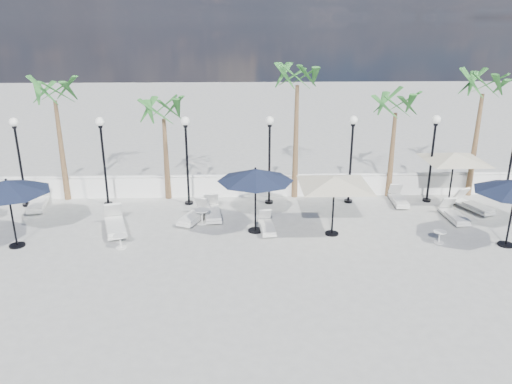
{
  "coord_description": "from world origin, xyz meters",
  "views": [
    {
      "loc": [
        -1.21,
        -13.98,
        7.69
      ],
      "look_at": [
        -0.66,
        3.7,
        1.5
      ],
      "focal_mm": 35.0,
      "sensor_mm": 36.0,
      "label": 1
    }
  ],
  "objects_px": {
    "lounger_2": "(267,226)",
    "lounger_7": "(473,205)",
    "parasol_navy_left": "(7,187)",
    "parasol_navy_mid": "(255,175)",
    "lounger_3": "(212,212)",
    "lounger_4": "(194,215)",
    "lounger_1": "(115,225)",
    "lounger_5": "(399,199)",
    "parasol_cream_sq_a": "(335,177)",
    "lounger_0": "(38,202)",
    "parasol_cream_sq_b": "(455,153)",
    "lounger_6": "(454,215)"
  },
  "relations": [
    {
      "from": "lounger_2",
      "to": "lounger_7",
      "type": "xyz_separation_m",
      "value": [
        8.81,
        1.87,
        0.03
      ]
    },
    {
      "from": "parasol_navy_left",
      "to": "parasol_navy_mid",
      "type": "height_order",
      "value": "parasol_navy_mid"
    },
    {
      "from": "lounger_3",
      "to": "lounger_4",
      "type": "bearing_deg",
      "value": -159.66
    },
    {
      "from": "lounger_3",
      "to": "parasol_navy_left",
      "type": "xyz_separation_m",
      "value": [
        -6.82,
        -2.52,
        1.99
      ]
    },
    {
      "from": "lounger_3",
      "to": "parasol_navy_mid",
      "type": "bearing_deg",
      "value": -47.38
    },
    {
      "from": "lounger_1",
      "to": "lounger_5",
      "type": "height_order",
      "value": "lounger_1"
    },
    {
      "from": "parasol_navy_mid",
      "to": "parasol_cream_sq_a",
      "type": "distance_m",
      "value": 2.88
    },
    {
      "from": "lounger_0",
      "to": "lounger_4",
      "type": "distance_m",
      "value": 7.0
    },
    {
      "from": "parasol_navy_mid",
      "to": "parasol_cream_sq_b",
      "type": "relative_size",
      "value": 0.57
    },
    {
      "from": "lounger_6",
      "to": "lounger_7",
      "type": "bearing_deg",
      "value": 37.87
    },
    {
      "from": "lounger_0",
      "to": "parasol_cream_sq_a",
      "type": "relative_size",
      "value": 0.41
    },
    {
      "from": "lounger_3",
      "to": "parasol_cream_sq_a",
      "type": "bearing_deg",
      "value": -28.67
    },
    {
      "from": "parasol_navy_left",
      "to": "lounger_4",
      "type": "bearing_deg",
      "value": 19.49
    },
    {
      "from": "lounger_3",
      "to": "parasol_navy_left",
      "type": "height_order",
      "value": "parasol_navy_left"
    },
    {
      "from": "parasol_navy_mid",
      "to": "parasol_navy_left",
      "type": "bearing_deg",
      "value": -172.94
    },
    {
      "from": "lounger_2",
      "to": "lounger_0",
      "type": "bearing_deg",
      "value": 159.47
    },
    {
      "from": "lounger_0",
      "to": "lounger_1",
      "type": "relative_size",
      "value": 0.91
    },
    {
      "from": "lounger_1",
      "to": "lounger_4",
      "type": "bearing_deg",
      "value": 0.57
    },
    {
      "from": "lounger_2",
      "to": "parasol_cream_sq_a",
      "type": "height_order",
      "value": "parasol_cream_sq_a"
    },
    {
      "from": "lounger_1",
      "to": "parasol_cream_sq_b",
      "type": "xyz_separation_m",
      "value": [
        13.87,
        2.58,
        2.02
      ]
    },
    {
      "from": "lounger_0",
      "to": "parasol_navy_left",
      "type": "height_order",
      "value": "parasol_navy_left"
    },
    {
      "from": "lounger_0",
      "to": "parasol_cream_sq_b",
      "type": "bearing_deg",
      "value": -11.36
    },
    {
      "from": "lounger_4",
      "to": "lounger_6",
      "type": "distance_m",
      "value": 10.41
    },
    {
      "from": "lounger_2",
      "to": "lounger_6",
      "type": "distance_m",
      "value": 7.61
    },
    {
      "from": "lounger_5",
      "to": "lounger_3",
      "type": "bearing_deg",
      "value": -167.33
    },
    {
      "from": "lounger_7",
      "to": "lounger_3",
      "type": "bearing_deg",
      "value": 160.55
    },
    {
      "from": "lounger_5",
      "to": "lounger_7",
      "type": "xyz_separation_m",
      "value": [
        2.91,
        -0.86,
        0.02
      ]
    },
    {
      "from": "lounger_2",
      "to": "parasol_cream_sq_b",
      "type": "xyz_separation_m",
      "value": [
        8.11,
        2.71,
        2.08
      ]
    },
    {
      "from": "parasol_navy_mid",
      "to": "parasol_cream_sq_b",
      "type": "distance_m",
      "value": 8.97
    },
    {
      "from": "lounger_0",
      "to": "parasol_cream_sq_a",
      "type": "distance_m",
      "value": 12.63
    },
    {
      "from": "lounger_4",
      "to": "parasol_cream_sq_b",
      "type": "relative_size",
      "value": 0.4
    },
    {
      "from": "lounger_6",
      "to": "parasol_cream_sq_b",
      "type": "xyz_separation_m",
      "value": [
        0.54,
        1.88,
        2.06
      ]
    },
    {
      "from": "parasol_navy_mid",
      "to": "parasol_cream_sq_b",
      "type": "height_order",
      "value": "parasol_navy_mid"
    },
    {
      "from": "lounger_4",
      "to": "lounger_6",
      "type": "relative_size",
      "value": 1.09
    },
    {
      "from": "parasol_cream_sq_b",
      "to": "lounger_2",
      "type": "bearing_deg",
      "value": -161.49
    },
    {
      "from": "parasol_navy_mid",
      "to": "lounger_2",
      "type": "bearing_deg",
      "value": 3.57
    },
    {
      "from": "lounger_1",
      "to": "lounger_3",
      "type": "xyz_separation_m",
      "value": [
        3.62,
        1.31,
        -0.02
      ]
    },
    {
      "from": "lounger_3",
      "to": "lounger_7",
      "type": "distance_m",
      "value": 10.97
    },
    {
      "from": "lounger_0",
      "to": "lounger_5",
      "type": "bearing_deg",
      "value": -11.3
    },
    {
      "from": "parasol_cream_sq_a",
      "to": "parasol_cream_sq_b",
      "type": "relative_size",
      "value": 1.01
    },
    {
      "from": "lounger_4",
      "to": "lounger_2",
      "type": "bearing_deg",
      "value": 2.41
    },
    {
      "from": "lounger_5",
      "to": "parasol_navy_left",
      "type": "xyz_separation_m",
      "value": [
        -14.86,
        -3.82,
        2.01
      ]
    },
    {
      "from": "lounger_3",
      "to": "lounger_7",
      "type": "height_order",
      "value": "lounger_3"
    },
    {
      "from": "lounger_0",
      "to": "lounger_7",
      "type": "height_order",
      "value": "lounger_0"
    },
    {
      "from": "lounger_1",
      "to": "lounger_6",
      "type": "distance_m",
      "value": 13.35
    },
    {
      "from": "lounger_3",
      "to": "lounger_7",
      "type": "xyz_separation_m",
      "value": [
        10.96,
        0.43,
        -0.01
      ]
    },
    {
      "from": "lounger_3",
      "to": "lounger_5",
      "type": "xyz_separation_m",
      "value": [
        8.04,
        1.29,
        -0.02
      ]
    },
    {
      "from": "lounger_3",
      "to": "parasol_navy_left",
      "type": "bearing_deg",
      "value": -166.48
    },
    {
      "from": "lounger_4",
      "to": "lounger_5",
      "type": "bearing_deg",
      "value": 33.98
    },
    {
      "from": "lounger_2",
      "to": "lounger_3",
      "type": "height_order",
      "value": "lounger_3"
    }
  ]
}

